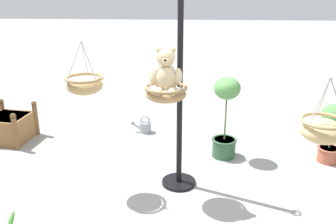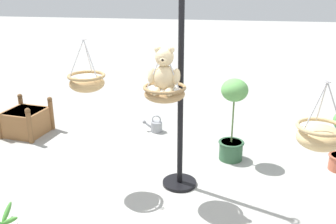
% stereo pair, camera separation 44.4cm
% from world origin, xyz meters
% --- Properties ---
extents(ground_plane, '(40.00, 40.00, 0.00)m').
position_xyz_m(ground_plane, '(0.00, 0.00, 0.00)').
color(ground_plane, '#9E9E99').
extents(display_pole_central, '(0.44, 0.44, 2.64)m').
position_xyz_m(display_pole_central, '(-0.12, -0.01, 0.84)').
color(display_pole_central, black).
rests_on(display_pole_central, ground).
extents(hanging_basket_with_teddy, '(0.49, 0.49, 0.61)m').
position_xyz_m(hanging_basket_with_teddy, '(0.03, 0.24, 1.32)').
color(hanging_basket_with_teddy, '#A37F51').
extents(teddy_bear, '(0.37, 0.32, 0.53)m').
position_xyz_m(teddy_bear, '(0.03, 0.26, 1.54)').
color(teddy_bear, '#D1B789').
extents(hanging_basket_left_high, '(0.45, 0.45, 0.67)m').
position_xyz_m(hanging_basket_left_high, '(-1.55, 0.79, 1.13)').
color(hanging_basket_left_high, tan).
extents(hanging_basket_right_low, '(0.44, 0.44, 0.63)m').
position_xyz_m(hanging_basket_right_low, '(0.98, 0.15, 1.37)').
color(hanging_basket_right_low, tan).
extents(wooden_planter_box, '(0.77, 0.77, 0.60)m').
position_xyz_m(wooden_planter_box, '(2.69, -1.25, 0.24)').
color(wooden_planter_box, olive).
rests_on(wooden_planter_box, ground).
extents(potted_plant_tall_leafy, '(0.38, 0.38, 1.23)m').
position_xyz_m(potted_plant_tall_leafy, '(-0.78, -0.84, 0.65)').
color(potted_plant_tall_leafy, '#2D5638').
rests_on(potted_plant_tall_leafy, ground).
extents(potted_plant_bushy_green, '(0.35, 0.35, 0.88)m').
position_xyz_m(potted_plant_bushy_green, '(-2.28, -0.76, 0.49)').
color(potted_plant_bushy_green, '#AD563D').
rests_on(potted_plant_bushy_green, ground).
extents(watering_can, '(0.35, 0.20, 0.30)m').
position_xyz_m(watering_can, '(0.52, -1.70, 0.10)').
color(watering_can, gray).
rests_on(watering_can, ground).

